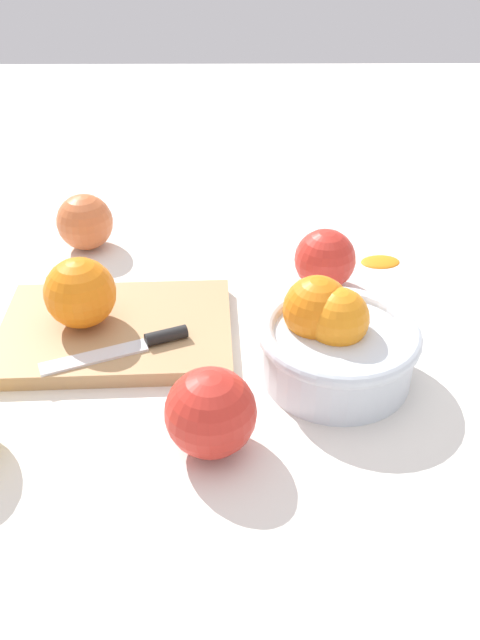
{
  "coord_description": "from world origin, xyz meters",
  "views": [
    {
      "loc": [
        -0.01,
        0.61,
        0.43
      ],
      "look_at": [
        -0.01,
        0.05,
        0.04
      ],
      "focal_mm": 36.64,
      "sensor_mm": 36.0,
      "label": 1
    }
  ],
  "objects_px": {
    "cutting_board": "(117,330)",
    "orange_on_board": "(80,293)",
    "knife": "(136,345)",
    "apple_front_right": "(85,222)",
    "apple_front_left": "(325,259)",
    "apple_back_center": "(211,413)",
    "bowl": "(335,340)"
  },
  "relations": [
    {
      "from": "knife",
      "to": "apple_front_right",
      "type": "xyz_separation_m",
      "value": [
        0.1,
        -0.25,
        0.02
      ]
    },
    {
      "from": "apple_front_right",
      "to": "apple_front_left",
      "type": "distance_m",
      "value": 0.33
    },
    {
      "from": "apple_front_left",
      "to": "knife",
      "type": "bearing_deg",
      "value": 35.04
    },
    {
      "from": "bowl",
      "to": "apple_front_right",
      "type": "bearing_deg",
      "value": -42.6
    },
    {
      "from": "knife",
      "to": "apple_back_center",
      "type": "distance_m",
      "value": 0.15
    },
    {
      "from": "bowl",
      "to": "orange_on_board",
      "type": "bearing_deg",
      "value": -14.89
    },
    {
      "from": "knife",
      "to": "apple_front_right",
      "type": "height_order",
      "value": "apple_front_right"
    },
    {
      "from": "cutting_board",
      "to": "orange_on_board",
      "type": "xyz_separation_m",
      "value": [
        0.03,
        -0.0,
        0.05
      ]
    },
    {
      "from": "knife",
      "to": "apple_back_center",
      "type": "bearing_deg",
      "value": 123.39
    },
    {
      "from": "knife",
      "to": "orange_on_board",
      "type": "bearing_deg",
      "value": -37.27
    },
    {
      "from": "cutting_board",
      "to": "apple_front_right",
      "type": "xyz_separation_m",
      "value": [
        0.07,
        -0.21,
        0.03
      ]
    },
    {
      "from": "apple_front_right",
      "to": "orange_on_board",
      "type": "bearing_deg",
      "value": 99.86
    },
    {
      "from": "bowl",
      "to": "knife",
      "type": "bearing_deg",
      "value": -6.45
    },
    {
      "from": "apple_back_center",
      "to": "bowl",
      "type": "bearing_deg",
      "value": -139.97
    },
    {
      "from": "orange_on_board",
      "to": "apple_back_center",
      "type": "relative_size",
      "value": 0.95
    },
    {
      "from": "bowl",
      "to": "knife",
      "type": "height_order",
      "value": "bowl"
    },
    {
      "from": "bowl",
      "to": "apple_back_center",
      "type": "height_order",
      "value": "bowl"
    },
    {
      "from": "orange_on_board",
      "to": "apple_back_center",
      "type": "xyz_separation_m",
      "value": [
        -0.14,
        0.17,
        -0.01
      ]
    },
    {
      "from": "apple_front_left",
      "to": "apple_back_center",
      "type": "distance_m",
      "value": 0.3
    },
    {
      "from": "cutting_board",
      "to": "orange_on_board",
      "type": "distance_m",
      "value": 0.06
    },
    {
      "from": "cutting_board",
      "to": "bowl",
      "type": "bearing_deg",
      "value": 163.85
    },
    {
      "from": "orange_on_board",
      "to": "apple_front_left",
      "type": "xyz_separation_m",
      "value": [
        -0.28,
        -0.1,
        -0.02
      ]
    },
    {
      "from": "bowl",
      "to": "orange_on_board",
      "type": "distance_m",
      "value": 0.27
    },
    {
      "from": "bowl",
      "to": "apple_back_center",
      "type": "relative_size",
      "value": 1.99
    },
    {
      "from": "cutting_board",
      "to": "apple_front_left",
      "type": "xyz_separation_m",
      "value": [
        -0.24,
        -0.11,
        0.03
      ]
    },
    {
      "from": "apple_front_left",
      "to": "apple_back_center",
      "type": "height_order",
      "value": "apple_back_center"
    },
    {
      "from": "cutting_board",
      "to": "apple_back_center",
      "type": "distance_m",
      "value": 0.2
    },
    {
      "from": "apple_front_right",
      "to": "cutting_board",
      "type": "bearing_deg",
      "value": 108.51
    },
    {
      "from": "apple_front_left",
      "to": "apple_back_center",
      "type": "bearing_deg",
      "value": 64.36
    },
    {
      "from": "bowl",
      "to": "orange_on_board",
      "type": "relative_size",
      "value": 2.09
    },
    {
      "from": "orange_on_board",
      "to": "apple_front_right",
      "type": "bearing_deg",
      "value": -80.14
    },
    {
      "from": "bowl",
      "to": "orange_on_board",
      "type": "height_order",
      "value": "bowl"
    }
  ]
}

